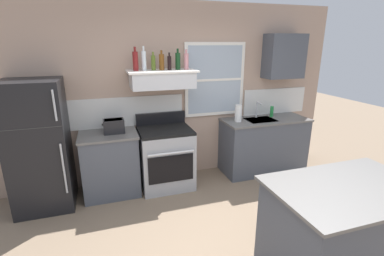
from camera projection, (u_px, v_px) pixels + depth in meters
back_wall at (177, 94)px, 4.34m from camera, size 5.40×0.11×2.70m
refrigerator at (39, 146)px, 3.57m from camera, size 0.70×0.72×1.69m
counter_left_of_stove at (111, 164)px, 3.99m from camera, size 0.79×0.63×0.91m
toaster at (114, 126)px, 3.86m from camera, size 0.30×0.20×0.19m
stove_range at (166, 157)px, 4.19m from camera, size 0.76×0.69×1.09m
range_hood_shelf at (162, 79)px, 3.93m from camera, size 0.96×0.52×0.24m
bottle_red_label_wine at (135, 61)px, 3.78m from camera, size 0.07×0.07×0.32m
bottle_clear_tall at (144, 60)px, 3.82m from camera, size 0.06×0.06×0.33m
bottle_olive_oil_square at (153, 63)px, 3.86m from camera, size 0.06×0.06×0.25m
bottle_amber_wine at (162, 62)px, 3.88m from camera, size 0.07×0.07×0.27m
bottle_balsamic_dark at (169, 63)px, 3.88m from camera, size 0.06×0.06×0.24m
bottle_dark_green_wine at (178, 61)px, 3.94m from camera, size 0.07×0.07×0.29m
bottle_rose_pink at (186, 61)px, 3.97m from camera, size 0.07×0.07×0.28m
counter_right_with_sink at (263, 145)px, 4.73m from camera, size 1.43×0.63×0.91m
sink_faucet at (258, 108)px, 4.60m from camera, size 0.03×0.17×0.28m
paper_towel_roll at (238, 113)px, 4.41m from camera, size 0.11×0.11×0.27m
dish_soap_bottle at (272, 111)px, 4.71m from camera, size 0.06×0.06×0.18m
kitchen_island at (343, 230)px, 2.57m from camera, size 1.40×0.90×0.91m
upper_cabinet_right at (284, 56)px, 4.53m from camera, size 0.64×0.32×0.70m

